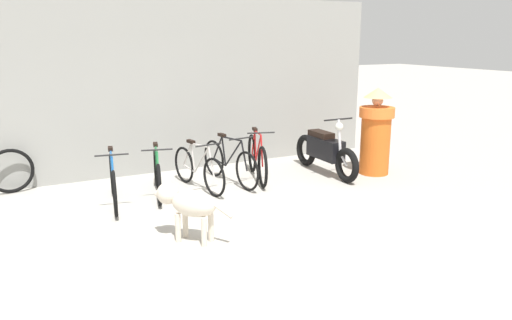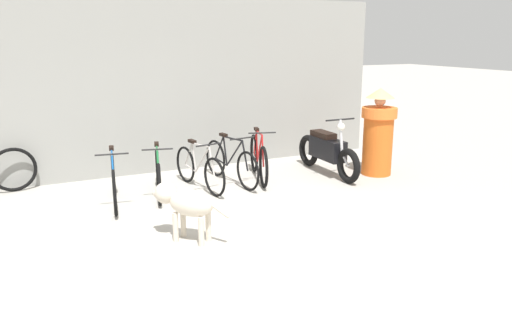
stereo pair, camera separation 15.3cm
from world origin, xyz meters
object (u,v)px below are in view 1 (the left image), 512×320
at_px(bicycle_1, 157,174).
at_px(bicycle_4, 257,159).
at_px(motorcycle, 325,151).
at_px(spare_tire_right, 10,171).
at_px(person_in_robes, 376,131).
at_px(bicycle_0, 113,182).
at_px(bicycle_2, 198,169).
at_px(stray_dog, 187,203).
at_px(bicycle_3, 230,163).

xyz_separation_m(bicycle_1, bicycle_4, (1.82, 0.10, 0.03)).
height_order(motorcycle, spare_tire_right, motorcycle).
bearing_deg(bicycle_1, person_in_robes, 95.51).
relative_size(bicycle_0, bicycle_2, 1.08).
bearing_deg(bicycle_2, person_in_robes, 70.96).
bearing_deg(stray_dog, bicycle_2, -64.14).
bearing_deg(spare_tire_right, motorcycle, -14.22).
relative_size(bicycle_0, person_in_robes, 1.10).
height_order(bicycle_3, spare_tire_right, bicycle_3).
distance_m(bicycle_4, spare_tire_right, 4.02).
bearing_deg(bicycle_2, spare_tire_right, -122.70).
distance_m(bicycle_2, bicycle_3, 0.61).
xyz_separation_m(motorcycle, spare_tire_right, (-5.15, 1.30, -0.06)).
distance_m(bicycle_2, motorcycle, 2.41).
bearing_deg(bicycle_4, spare_tire_right, -88.53).
bearing_deg(bicycle_0, bicycle_2, 104.80).
height_order(bicycle_2, bicycle_3, bicycle_3).
relative_size(bicycle_1, spare_tire_right, 2.23).
bearing_deg(spare_tire_right, bicycle_3, -17.77).
bearing_deg(spare_tire_right, bicycle_2, -23.12).
xyz_separation_m(bicycle_3, person_in_robes, (2.61, -0.63, 0.43)).
distance_m(bicycle_2, spare_tire_right, 2.98).
height_order(motorcycle, stray_dog, motorcycle).
xyz_separation_m(bicycle_2, stray_dog, (-0.86, -1.95, 0.14)).
bearing_deg(stray_dog, bicycle_0, -23.80).
bearing_deg(stray_dog, spare_tire_right, -9.12).
relative_size(bicycle_1, bicycle_4, 0.97).
distance_m(bicycle_0, person_in_robes, 4.65).
distance_m(motorcycle, person_in_robes, 0.97).
bearing_deg(bicycle_2, bicycle_3, 89.71).
height_order(bicycle_2, bicycle_4, bicycle_4).
bearing_deg(spare_tire_right, stray_dog, -58.91).
relative_size(bicycle_3, stray_dog, 1.94).
xyz_separation_m(stray_dog, person_in_robes, (4.08, 1.41, 0.30)).
xyz_separation_m(bicycle_4, person_in_robes, (2.08, -0.64, 0.41)).
height_order(bicycle_1, spare_tire_right, bicycle_1).
bearing_deg(bicycle_4, bicycle_1, -69.97).
xyz_separation_m(bicycle_3, spare_tire_right, (-3.35, 1.07, 0.01)).
xyz_separation_m(bicycle_2, bicycle_4, (1.14, 0.11, 0.03)).
distance_m(bicycle_0, bicycle_4, 2.54).
relative_size(stray_dog, spare_tire_right, 1.22).
xyz_separation_m(bicycle_4, motorcycle, (1.27, -0.24, 0.05)).
relative_size(bicycle_0, spare_tire_right, 2.37).
bearing_deg(motorcycle, bicycle_4, -100.16).
height_order(bicycle_0, bicycle_1, bicycle_0).
xyz_separation_m(bicycle_0, stray_dog, (0.53, -1.81, 0.13)).
height_order(bicycle_2, person_in_robes, person_in_robes).
bearing_deg(bicycle_3, motorcycle, 74.73).
bearing_deg(bicycle_2, bicycle_0, -93.99).
relative_size(bicycle_2, bicycle_3, 0.93).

